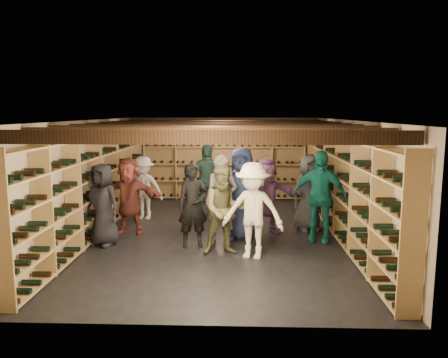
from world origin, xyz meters
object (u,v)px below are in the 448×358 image
object	(u,v)px
crate_stack_left	(237,196)
person_9	(144,188)
person_6	(241,194)
person_11	(267,196)
person_4	(319,196)
person_7	(221,201)
person_2	(224,210)
crate_loose	(241,206)
person_5	(129,196)
person_10	(207,182)
person_3	(253,211)
crate_stack_right	(221,206)
person_0	(103,205)
person_1	(193,206)
person_12	(309,193)

from	to	relation	value
crate_stack_left	person_9	bearing A→B (deg)	-152.09
person_6	person_11	xyz separation A→B (m)	(0.53, 0.43, -0.13)
person_4	person_7	world-z (taller)	person_4
person_2	person_4	distance (m)	2.05
person_6	person_9	world-z (taller)	person_6
crate_loose	person_4	world-z (taller)	person_4
person_5	person_9	world-z (taller)	person_5
person_5	person_9	distance (m)	1.29
person_5	person_10	xyz separation A→B (m)	(1.55, 1.29, 0.09)
person_9	person_3	bearing A→B (deg)	-36.71
person_9	person_10	world-z (taller)	person_10
person_6	person_2	bearing A→B (deg)	-100.01
crate_stack_right	person_0	size ratio (longest dim) A/B	0.42
person_9	crate_stack_left	bearing A→B (deg)	38.61
crate_stack_right	person_9	xyz separation A→B (m)	(-1.86, 0.00, 0.42)
person_9	person_1	bearing A→B (deg)	-45.86
crate_stack_right	person_12	distance (m)	2.21
person_0	person_4	world-z (taller)	person_4
person_4	person_11	xyz separation A→B (m)	(-1.02, 0.49, -0.10)
person_4	person_10	xyz separation A→B (m)	(-2.37, 1.69, -0.00)
person_3	person_9	distance (m)	3.76
person_0	person_3	distance (m)	2.95
person_3	person_4	distance (m)	1.73
person_0	person_3	size ratio (longest dim) A/B	0.94
person_2	person_6	size ratio (longest dim) A/B	0.87
crate_loose	person_1	world-z (taller)	person_1
person_5	person_10	bearing A→B (deg)	46.19
crate_stack_left	person_3	xyz separation A→B (m)	(0.29, -3.96, 0.51)
person_7	person_6	bearing A→B (deg)	58.86
person_4	person_9	world-z (taller)	person_4
person_11	person_12	bearing A→B (deg)	-1.78
person_3	person_6	world-z (taller)	person_6
crate_loose	person_7	size ratio (longest dim) A/B	0.29
person_6	person_5	bearing A→B (deg)	-179.36
crate_loose	person_2	world-z (taller)	person_2
person_1	person_11	distance (m)	1.74
person_6	person_11	distance (m)	0.69
person_2	person_11	size ratio (longest dim) A/B	1.01
person_3	person_5	world-z (taller)	person_3
person_12	person_2	bearing A→B (deg)	-158.57
crate_loose	person_9	bearing A→B (deg)	-154.99
crate_loose	person_11	world-z (taller)	person_11
person_0	person_11	distance (m)	3.34
person_9	person_11	size ratio (longest dim) A/B	0.94
crate_loose	person_3	world-z (taller)	person_3
crate_stack_left	person_5	bearing A→B (deg)	-132.54
crate_stack_right	person_7	distance (m)	2.09
person_1	person_3	xyz separation A→B (m)	(1.12, -0.61, 0.05)
person_9	crate_stack_right	bearing A→B (deg)	10.71
person_2	person_5	world-z (taller)	person_2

